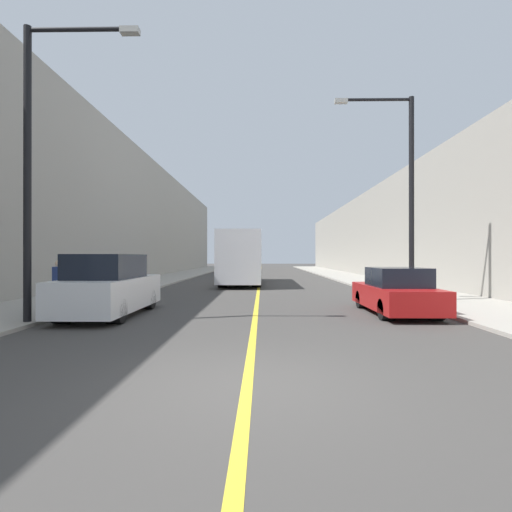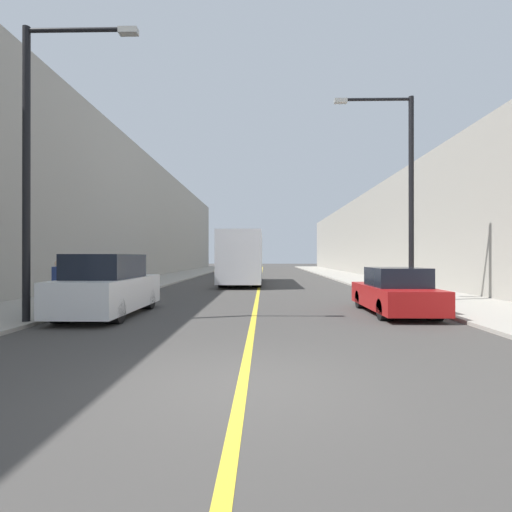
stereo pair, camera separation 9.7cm
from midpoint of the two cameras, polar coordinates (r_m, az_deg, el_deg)
The scene contains 12 objects.
ground_plane at distance 5.92m, azimuth -1.50°, elevation -18.08°, with size 200.00×200.00×0.00m, color #3F3D3A.
sidewalk_left at distance 36.56m, azimuth -11.47°, elevation -2.89°, with size 3.98×72.00×0.10m, color #9E998E.
sidewalk_right at distance 36.45m, azimuth 13.05°, elevation -2.90°, with size 3.98×72.00×0.10m, color #9E998E.
building_row_left at distance 37.76m, azimuth -17.41°, elevation 5.24°, with size 4.00×72.00×10.69m, color gray.
building_row_right at distance 37.49m, azimuth 19.04°, elevation 3.09°, with size 4.00×72.00×7.83m, color gray.
road_center_line at distance 35.68m, azimuth 0.77°, elevation -3.04°, with size 0.16×72.00×0.01m, color gold.
bus at distance 26.84m, azimuth -1.79°, elevation -0.19°, with size 2.55×10.19×3.37m.
parked_suv_left at distance 13.19m, azimuth -20.14°, elevation -4.22°, with size 1.89×4.86×1.90m.
car_right_near at distance 13.56m, azimuth 19.45°, elevation -5.00°, with size 1.78×4.40×1.48m.
street_lamp_left at distance 12.45m, azimuth -28.61°, elevation 12.98°, with size 3.10×0.24×7.88m.
street_lamp_right at distance 16.86m, azimuth 20.54°, elevation 9.70°, with size 3.10×0.24×7.98m.
pedestrian at distance 15.35m, azimuth -26.27°, elevation -3.43°, with size 0.35×0.22×1.61m.
Camera 2 is at (0.31, -5.63, 1.83)m, focal length 28.00 mm.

